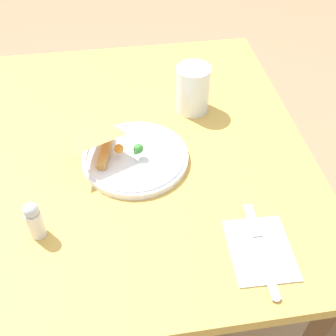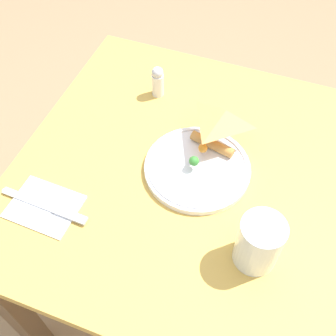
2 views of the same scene
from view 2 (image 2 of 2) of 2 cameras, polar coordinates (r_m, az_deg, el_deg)
ground_plane at (r=1.64m, az=4.28°, el=-16.19°), size 6.00×6.00×0.00m
dining_table at (r=1.09m, az=6.19°, el=-4.83°), size 0.97×0.84×0.71m
plate_pizza at (r=1.01m, az=4.14°, el=0.35°), size 0.25×0.25×0.05m
milk_glass at (r=0.86m, az=12.17°, el=-9.97°), size 0.09×0.09×0.13m
napkin_folded at (r=0.99m, az=-16.40°, el=-5.01°), size 0.16×0.13×0.00m
butter_knife at (r=0.98m, az=-15.89°, el=-5.11°), size 0.22×0.03×0.01m
salt_shaker at (r=1.16m, az=-1.40°, el=11.68°), size 0.03×0.03×0.09m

